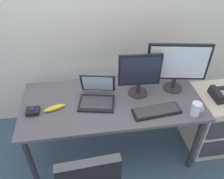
# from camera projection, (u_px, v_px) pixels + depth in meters

# --- Properties ---
(ground_plane) EXTENTS (8.00, 8.00, 0.00)m
(ground_plane) POSITION_uv_depth(u_px,v_px,m) (112.00, 150.00, 2.51)
(ground_plane) COLOR #3A5265
(back_wall) EXTENTS (6.00, 0.10, 2.80)m
(back_wall) POSITION_uv_depth(u_px,v_px,m) (101.00, 0.00, 2.20)
(back_wall) COLOR silver
(back_wall) RESTS_ON ground
(desk) EXTENTS (1.62, 0.74, 0.73)m
(desk) POSITION_uv_depth(u_px,v_px,m) (112.00, 106.00, 2.10)
(desk) COLOR #524D55
(desk) RESTS_ON ground
(file_cabinet) EXTENTS (0.42, 0.53, 0.67)m
(file_cabinet) POSITION_uv_depth(u_px,v_px,m) (210.00, 120.00, 2.40)
(file_cabinet) COLOR beige
(file_cabinet) RESTS_ON ground
(desk_phone) EXTENTS (0.17, 0.20, 0.09)m
(desk_phone) POSITION_uv_depth(u_px,v_px,m) (220.00, 95.00, 2.16)
(desk_phone) COLOR black
(desk_phone) RESTS_ON file_cabinet
(monitor_main) EXTENTS (0.55, 0.18, 0.47)m
(monitor_main) POSITION_uv_depth(u_px,v_px,m) (178.00, 64.00, 2.02)
(monitor_main) COLOR #262628
(monitor_main) RESTS_ON desk
(monitor_side) EXTENTS (0.38, 0.18, 0.41)m
(monitor_side) POSITION_uv_depth(u_px,v_px,m) (140.00, 73.00, 1.99)
(monitor_side) COLOR #262628
(monitor_side) RESTS_ON desk
(keyboard) EXTENTS (0.42, 0.18, 0.03)m
(keyboard) POSITION_uv_depth(u_px,v_px,m) (157.00, 111.00, 1.92)
(keyboard) COLOR black
(keyboard) RESTS_ON desk
(laptop) EXTENTS (0.36, 0.35, 0.23)m
(laptop) POSITION_uv_depth(u_px,v_px,m) (97.00, 96.00, 2.02)
(laptop) COLOR black
(laptop) RESTS_ON desk
(trackball_mouse) EXTENTS (0.11, 0.09, 0.07)m
(trackball_mouse) POSITION_uv_depth(u_px,v_px,m) (33.00, 111.00, 1.91)
(trackball_mouse) COLOR black
(trackball_mouse) RESTS_ON desk
(coffee_mug) EXTENTS (0.09, 0.08, 0.12)m
(coffee_mug) POSITION_uv_depth(u_px,v_px,m) (196.00, 109.00, 1.87)
(coffee_mug) COLOR silver
(coffee_mug) RESTS_ON desk
(banana) EXTENTS (0.19, 0.10, 0.04)m
(banana) POSITION_uv_depth(u_px,v_px,m) (55.00, 108.00, 1.94)
(banana) COLOR yellow
(banana) RESTS_ON desk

